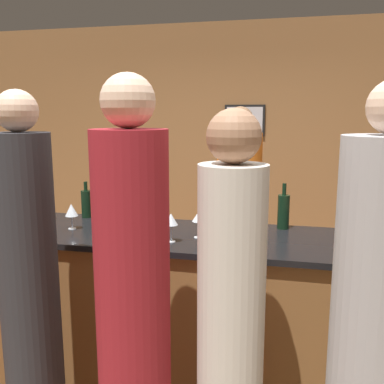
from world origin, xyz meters
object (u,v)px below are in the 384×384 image
(guest_2, at_px, (30,297))
(wine_bottle_0, at_px, (220,227))
(wine_bottle_2, at_px, (283,211))
(guest_3, at_px, (133,314))
(guest_0, at_px, (231,330))
(ice_bucket, at_px, (32,206))
(wine_bottle_1, at_px, (86,203))
(bartender, at_px, (238,235))
(guest_1, at_px, (375,352))

(guest_2, bearing_deg, wine_bottle_0, 30.24)
(guest_2, distance_m, wine_bottle_2, 1.59)
(guest_2, bearing_deg, wine_bottle_2, 38.86)
(guest_3, bearing_deg, wine_bottle_0, 64.55)
(guest_2, xyz_separation_m, wine_bottle_2, (1.22, 0.98, 0.28))
(guest_0, height_order, guest_3, guest_3)
(guest_0, bearing_deg, wine_bottle_2, 78.81)
(guest_0, bearing_deg, ice_bucket, 150.74)
(guest_0, relative_size, ice_bucket, 8.44)
(wine_bottle_1, bearing_deg, bartender, 25.86)
(wine_bottle_1, distance_m, wine_bottle_2, 1.39)
(bartender, relative_size, guest_1, 0.97)
(bartender, distance_m, guest_0, 1.55)
(bartender, xyz_separation_m, wine_bottle_1, (-1.04, -0.51, 0.31))
(bartender, bearing_deg, wine_bottle_0, 90.23)
(guest_1, xyz_separation_m, guest_2, (-1.59, 0.14, 0.01))
(wine_bottle_1, height_order, ice_bucket, wine_bottle_1)
(guest_3, relative_size, ice_bucket, 9.10)
(guest_0, bearing_deg, wine_bottle_1, 138.90)
(guest_1, relative_size, wine_bottle_2, 6.49)
(wine_bottle_2, bearing_deg, guest_3, -120.37)
(guest_3, height_order, ice_bucket, guest_3)
(guest_1, distance_m, wine_bottle_2, 1.22)
(guest_3, bearing_deg, ice_bucket, 139.99)
(wine_bottle_0, relative_size, ice_bucket, 1.38)
(wine_bottle_0, distance_m, wine_bottle_1, 1.15)
(bartender, relative_size, ice_bucket, 8.60)
(bartender, bearing_deg, wine_bottle_2, 124.17)
(wine_bottle_2, bearing_deg, guest_0, -101.19)
(ice_bucket, bearing_deg, wine_bottle_2, 6.44)
(wine_bottle_0, bearing_deg, guest_2, -149.76)
(guest_2, bearing_deg, guest_1, -5.15)
(wine_bottle_2, bearing_deg, wine_bottle_0, -126.07)
(bartender, height_order, wine_bottle_2, bartender)
(guest_1, bearing_deg, guest_3, 177.51)
(guest_0, distance_m, ice_bucket, 1.74)
(guest_0, xyz_separation_m, guest_1, (0.58, -0.10, 0.03))
(guest_3, bearing_deg, guest_1, -2.49)
(guest_1, distance_m, wine_bottle_0, 1.01)
(guest_1, height_order, wine_bottle_1, guest_1)
(guest_3, relative_size, wine_bottle_1, 7.61)
(guest_1, xyz_separation_m, ice_bucket, (-2.07, 0.94, 0.29))
(guest_2, relative_size, guest_3, 0.97)
(guest_0, bearing_deg, guest_3, -172.77)
(ice_bucket, bearing_deg, guest_2, -58.94)
(wine_bottle_2, bearing_deg, ice_bucket, -173.56)
(wine_bottle_1, bearing_deg, wine_bottle_2, -0.31)
(ice_bucket, bearing_deg, guest_3, -40.01)
(guest_2, height_order, wine_bottle_0, guest_2)
(wine_bottle_1, bearing_deg, guest_3, -55.26)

